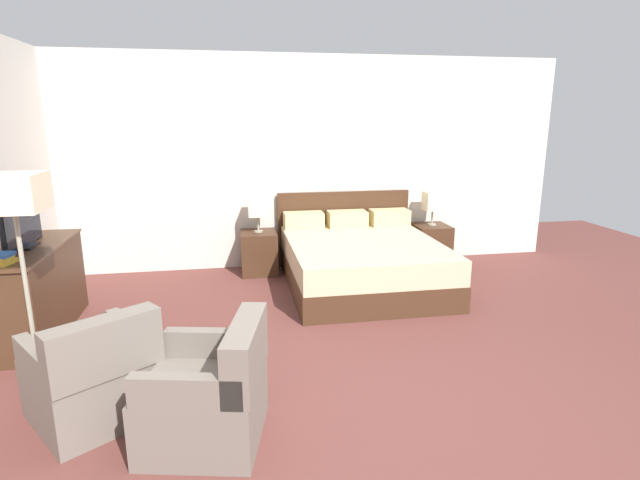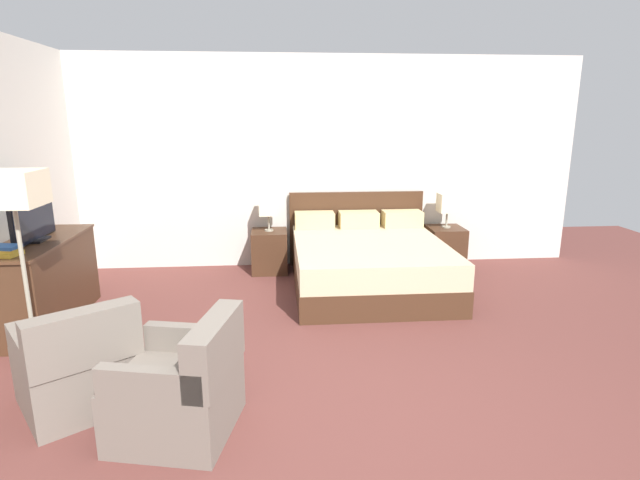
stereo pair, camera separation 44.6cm
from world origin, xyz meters
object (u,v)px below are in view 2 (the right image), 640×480
object	(u,v)px
tv	(32,212)
armchair_by_window	(79,368)
dresser	(42,281)
book_red_cover	(6,254)
nightstand_left	(270,251)
book_blue_cover	(4,250)
armchair_companion	(182,390)
table_lamp_left	(268,206)
book_small_top	(3,247)
bed	(368,262)
nightstand_right	(445,247)
floor_lamp	(14,201)
table_lamp_right	(448,203)

from	to	relation	value
tv	armchair_by_window	size ratio (longest dim) A/B	0.81
dresser	armchair_by_window	bearing A→B (deg)	-59.71
book_red_cover	armchair_by_window	xyz separation A→B (m)	(0.87, -0.96, -0.55)
nightstand_left	armchair_by_window	bearing A→B (deg)	-112.56
book_blue_cover	armchair_companion	size ratio (longest dim) A/B	0.26
armchair_companion	book_red_cover	bearing A→B (deg)	140.97
table_lamp_left	armchair_companion	world-z (taller)	table_lamp_left
nightstand_left	dresser	xyz separation A→B (m)	(-2.10, -1.48, 0.15)
armchair_by_window	armchair_companion	bearing A→B (deg)	-24.79
dresser	book_red_cover	size ratio (longest dim) A/B	7.11
dresser	armchair_by_window	world-z (taller)	dresser
book_small_top	armchair_by_window	distance (m)	1.44
book_blue_cover	table_lamp_left	bearing A→B (deg)	43.50
bed	armchair_by_window	xyz separation A→B (m)	(-2.38, -2.28, -0.01)
nightstand_left	dresser	size ratio (longest dim) A/B	0.37
table_lamp_left	book_blue_cover	world-z (taller)	table_lamp_left
nightstand_right	armchair_companion	distance (m)	4.32
nightstand_left	tv	world-z (taller)	tv
tv	armchair_companion	xyz separation A→B (m)	(1.61, -1.82, -0.80)
dresser	book_blue_cover	distance (m)	0.69
nightstand_left	armchair_by_window	world-z (taller)	armchair_by_window
dresser	floor_lamp	xyz separation A→B (m)	(0.34, -0.95, 0.92)
armchair_by_window	tv	bearing A→B (deg)	120.47
table_lamp_left	book_red_cover	bearing A→B (deg)	-136.28
book_small_top	armchair_companion	xyz separation A→B (m)	(1.63, -1.31, -0.61)
dresser	book_small_top	size ratio (longest dim) A/B	5.83
nightstand_right	armchair_by_window	world-z (taller)	armchair_by_window
book_small_top	floor_lamp	distance (m)	0.71
nightstand_right	table_lamp_left	distance (m)	2.36
bed	nightstand_left	xyz separation A→B (m)	(-1.14, 0.70, -0.03)
nightstand_left	book_blue_cover	size ratio (longest dim) A/B	2.49
nightstand_right	tv	bearing A→B (deg)	-161.12
bed	book_red_cover	xyz separation A→B (m)	(-3.25, -1.31, 0.53)
floor_lamp	dresser	bearing A→B (deg)	109.44
table_lamp_right	book_small_top	bearing A→B (deg)	-155.46
table_lamp_left	floor_lamp	size ratio (longest dim) A/B	0.29
bed	tv	world-z (taller)	tv
nightstand_right	tv	size ratio (longest dim) A/B	0.68
armchair_by_window	floor_lamp	xyz separation A→B (m)	(-0.53, 0.54, 1.05)
armchair_by_window	floor_lamp	size ratio (longest dim) A/B	0.62
tv	book_red_cover	xyz separation A→B (m)	(-0.00, -0.51, -0.25)
book_small_top	nightstand_left	bearing A→B (deg)	43.45
armchair_by_window	armchair_companion	xyz separation A→B (m)	(0.74, -0.34, 0.00)
table_lamp_left	floor_lamp	world-z (taller)	floor_lamp
table_lamp_right	dresser	size ratio (longest dim) A/B	0.31
tv	book_small_top	distance (m)	0.55
table_lamp_left	book_small_top	xyz separation A→B (m)	(-2.12, -2.01, 0.04)
nightstand_right	tv	distance (m)	4.71
nightstand_left	table_lamp_right	size ratio (longest dim) A/B	1.19
tv	book_blue_cover	size ratio (longest dim) A/B	3.64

